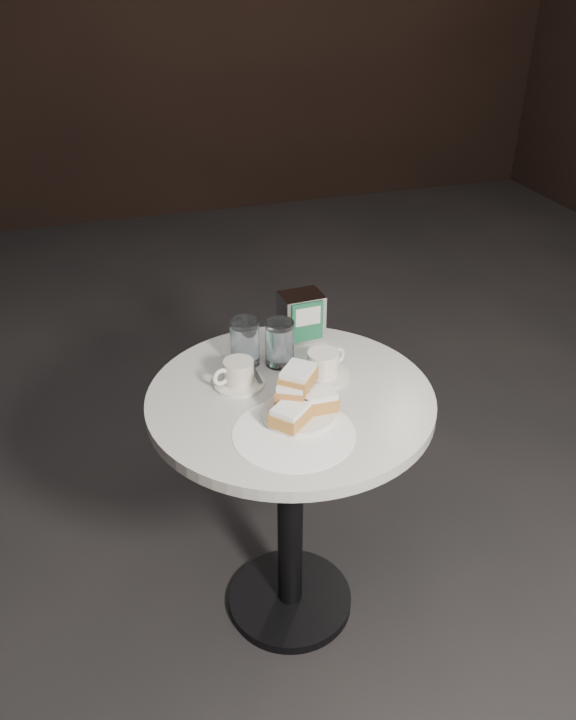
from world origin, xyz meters
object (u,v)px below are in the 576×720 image
(cafe_table, at_px, (290,458))
(napkin_dispenser, at_px, (301,316))
(beignet_plate, at_px, (299,400))
(water_glass_left, at_px, (245,343))
(water_glass_right, at_px, (280,344))
(coffee_cup_right, at_px, (323,366))
(coffee_cup_left, at_px, (238,375))

(cafe_table, bearing_deg, napkin_dispenser, 66.41)
(beignet_plate, bearing_deg, water_glass_left, 102.79)
(napkin_dispenser, bearing_deg, water_glass_right, -132.97)
(water_glass_right, bearing_deg, napkin_dispenser, 50.06)
(cafe_table, height_order, beignet_plate, beignet_plate)
(coffee_cup_right, bearing_deg, beignet_plate, -152.23)
(coffee_cup_left, bearing_deg, water_glass_right, 11.96)
(water_glass_right, xyz_separation_m, napkin_dispenser, (0.10, 0.12, 0.01))
(water_glass_left, relative_size, napkin_dispenser, 0.93)
(beignet_plate, height_order, water_glass_left, water_glass_left)
(beignet_plate, bearing_deg, cafe_table, 85.70)
(cafe_table, bearing_deg, coffee_cup_left, 144.11)
(cafe_table, relative_size, coffee_cup_right, 4.15)
(water_glass_right, bearing_deg, coffee_cup_right, -47.61)
(beignet_plate, xyz_separation_m, napkin_dispenser, (0.12, 0.35, 0.02))
(coffee_cup_right, height_order, water_glass_right, water_glass_right)
(coffee_cup_right, xyz_separation_m, napkin_dispenser, (0.01, 0.21, 0.03))
(cafe_table, xyz_separation_m, water_glass_left, (-0.07, 0.18, 0.26))
(cafe_table, xyz_separation_m, coffee_cup_left, (-0.11, 0.08, 0.23))
(coffee_cup_left, distance_m, water_glass_right, 0.15)
(water_glass_left, xyz_separation_m, water_glass_right, (0.08, -0.03, -0.00))
(coffee_cup_right, height_order, water_glass_left, water_glass_left)
(water_glass_left, bearing_deg, coffee_cup_left, -113.97)
(cafe_table, xyz_separation_m, napkin_dispenser, (0.11, 0.26, 0.26))
(water_glass_left, bearing_deg, water_glass_right, -20.88)
(beignet_plate, height_order, water_glass_right, water_glass_right)
(beignet_plate, xyz_separation_m, coffee_cup_right, (0.11, 0.14, -0.01))
(coffee_cup_left, xyz_separation_m, water_glass_right, (0.13, 0.07, 0.03))
(beignet_plate, distance_m, coffee_cup_left, 0.20)
(water_glass_right, bearing_deg, water_glass_left, 159.12)
(cafe_table, relative_size, water_glass_left, 6.14)
(beignet_plate, xyz_separation_m, water_glass_right, (0.02, 0.23, 0.02))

